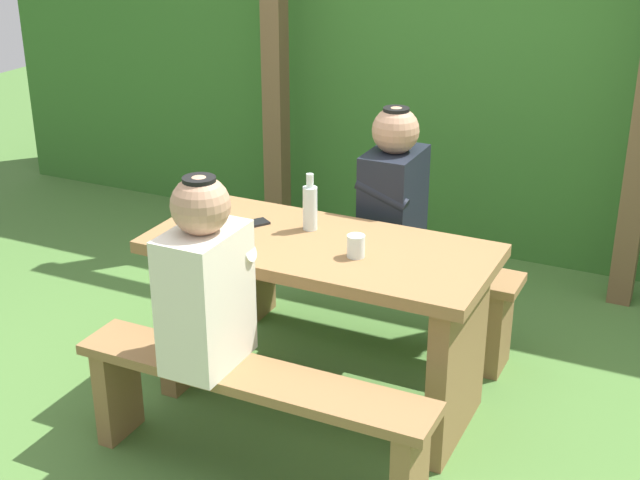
{
  "coord_description": "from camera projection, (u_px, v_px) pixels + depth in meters",
  "views": [
    {
      "loc": [
        1.43,
        -2.97,
        2.15
      ],
      "look_at": [
        0.0,
        0.0,
        0.75
      ],
      "focal_mm": 50.08,
      "sensor_mm": 36.0,
      "label": 1
    }
  ],
  "objects": [
    {
      "name": "person_black_coat",
      "position": [
        393.0,
        192.0,
        4.01
      ],
      "size": [
        0.25,
        0.35,
        0.72
      ],
      "color": "black",
      "rests_on": "bench_far"
    },
    {
      "name": "ground_plane",
      "position": [
        320.0,
        398.0,
        3.87
      ],
      "size": [
        12.0,
        12.0,
        0.0
      ],
      "primitive_type": "plane",
      "color": "#4B7535"
    },
    {
      "name": "bench_near",
      "position": [
        252.0,
        402.0,
        3.27
      ],
      "size": [
        1.4,
        0.24,
        0.45
      ],
      "color": "olive",
      "rests_on": "ground_plane"
    },
    {
      "name": "hedge_backdrop",
      "position": [
        478.0,
        57.0,
        5.23
      ],
      "size": [
        6.4,
        0.65,
        2.19
      ],
      "primitive_type": "cube",
      "color": "#366C28",
      "rests_on": "ground_plane"
    },
    {
      "name": "bottle_left",
      "position": [
        310.0,
        206.0,
        3.68
      ],
      "size": [
        0.06,
        0.06,
        0.24
      ],
      "color": "silver",
      "rests_on": "picnic_table"
    },
    {
      "name": "pergola_post_left",
      "position": [
        275.0,
        74.0,
        5.17
      ],
      "size": [
        0.12,
        0.12,
        2.03
      ],
      "primitive_type": "cube",
      "color": "brown",
      "rests_on": "ground_plane"
    },
    {
      "name": "picnic_table",
      "position": [
        320.0,
        295.0,
        3.68
      ],
      "size": [
        1.4,
        0.64,
        0.74
      ],
      "color": "olive",
      "rests_on": "ground_plane"
    },
    {
      "name": "cell_phone",
      "position": [
        252.0,
        224.0,
        3.76
      ],
      "size": [
        0.14,
        0.16,
        0.01
      ],
      "primitive_type": "cube",
      "rotation": [
        0.0,
        0.0,
        -0.59
      ],
      "color": "black",
      "rests_on": "picnic_table"
    },
    {
      "name": "drinking_glass",
      "position": [
        356.0,
        246.0,
        3.45
      ],
      "size": [
        0.07,
        0.07,
        0.09
      ],
      "primitive_type": "cylinder",
      "color": "silver",
      "rests_on": "picnic_table"
    },
    {
      "name": "person_white_shirt",
      "position": [
        205.0,
        280.0,
        3.16
      ],
      "size": [
        0.25,
        0.35,
        0.72
      ],
      "color": "silver",
      "rests_on": "bench_near"
    },
    {
      "name": "bench_far",
      "position": [
        373.0,
        280.0,
        4.23
      ],
      "size": [
        1.4,
        0.24,
        0.45
      ],
      "color": "olive",
      "rests_on": "ground_plane"
    }
  ]
}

